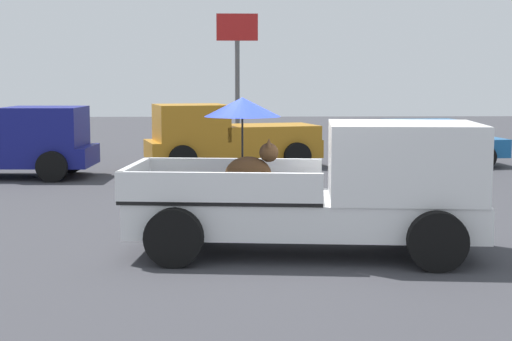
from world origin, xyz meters
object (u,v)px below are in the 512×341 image
object	(u,v)px
pickup_truck_main	(337,188)
parked_sedan_near	(426,140)
pickup_truck_red	(225,137)
pickup_truck_far	(7,143)
motel_sign	(237,54)

from	to	relation	value
pickup_truck_main	parked_sedan_near	xyz separation A→B (m)	(4.07, 11.09, -0.22)
pickup_truck_red	parked_sedan_near	world-z (taller)	pickup_truck_red
pickup_truck_far	parked_sedan_near	bearing A→B (deg)	12.86
pickup_truck_main	pickup_truck_red	size ratio (longest dim) A/B	1.02
motel_sign	pickup_truck_red	bearing A→B (deg)	-94.49
parked_sedan_near	pickup_truck_main	bearing A→B (deg)	-116.48
pickup_truck_far	parked_sedan_near	distance (m)	11.52
pickup_truck_red	motel_sign	bearing A→B (deg)	-108.18
pickup_truck_far	parked_sedan_near	xyz separation A→B (m)	(11.32, 2.12, -0.13)
pickup_truck_red	pickup_truck_far	world-z (taller)	same
pickup_truck_red	motel_sign	world-z (taller)	motel_sign
pickup_truck_red	parked_sedan_near	xyz separation A→B (m)	(5.75, 0.27, -0.13)
pickup_truck_main	pickup_truck_red	bearing A→B (deg)	104.66
pickup_truck_red	parked_sedan_near	distance (m)	5.76
pickup_truck_far	motel_sign	xyz separation A→B (m)	(5.95, 6.68, 2.44)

